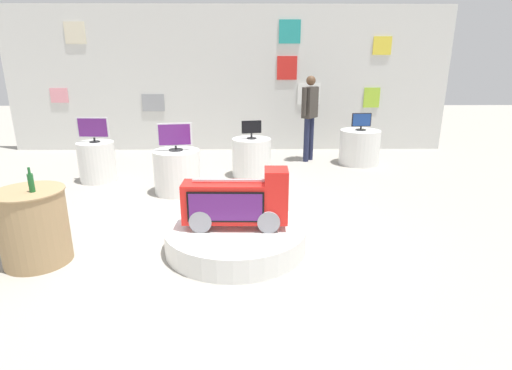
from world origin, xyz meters
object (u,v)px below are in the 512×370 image
display_pedestal_left_rear (252,157)px  display_pedestal_far_right (97,162)px  novelty_firetruck_tv (237,204)px  tv_on_far_right (93,128)px  display_pedestal_center_rear (359,147)px  main_display_pedestal (236,237)px  tv_on_right_rear (175,136)px  display_pedestal_right_rear (177,172)px  bottle_on_side_table (31,182)px  tv_on_left_rear (251,129)px  shopper_browsing_near_truck (310,112)px  side_table_round (34,226)px  tv_on_center_rear (361,121)px

display_pedestal_left_rear → display_pedestal_far_right: (-2.83, -0.30, 0.00)m
novelty_firetruck_tv → tv_on_far_right: size_ratio=2.14×
display_pedestal_center_rear → display_pedestal_far_right: bearing=-166.7°
main_display_pedestal → tv_on_right_rear: tv_on_right_rear is taller
display_pedestal_right_rear → bottle_on_side_table: (-1.05, -2.45, 0.58)m
display_pedestal_center_rear → tv_on_right_rear: (-3.54, -1.91, 0.60)m
tv_on_left_rear → shopper_browsing_near_truck: 1.75m
display_pedestal_left_rear → bottle_on_side_table: bearing=-123.6°
bottle_on_side_table → side_table_round: bearing=148.9°
display_pedestal_left_rear → shopper_browsing_near_truck: bearing=44.0°
side_table_round → main_display_pedestal: bearing=7.8°
tv_on_left_rear → main_display_pedestal: bearing=-93.6°
main_display_pedestal → tv_on_right_rear: size_ratio=3.03×
display_pedestal_center_rear → bottle_on_side_table: bottle_on_side_table is taller
tv_on_left_rear → side_table_round: 4.17m
display_pedestal_left_rear → display_pedestal_far_right: 2.84m
tv_on_right_rear → tv_on_left_rear: bearing=38.7°
bottle_on_side_table → tv_on_right_rear: bearing=66.9°
tv_on_left_rear → tv_on_right_rear: (-1.24, -1.00, 0.05)m
display_pedestal_left_rear → tv_on_left_rear: 0.55m
novelty_firetruck_tv → display_pedestal_far_right: size_ratio=1.67×
side_table_round → shopper_browsing_near_truck: size_ratio=0.46×
shopper_browsing_near_truck → tv_on_left_rear: bearing=-135.9°
tv_on_left_rear → display_pedestal_right_rear: size_ratio=0.48×
novelty_firetruck_tv → tv_on_right_rear: tv_on_right_rear is taller
tv_on_right_rear → shopper_browsing_near_truck: shopper_browsing_near_truck is taller
tv_on_far_right → side_table_round: size_ratio=0.68×
main_display_pedestal → display_pedestal_far_right: 3.85m
tv_on_left_rear → tv_on_far_right: size_ratio=0.65×
bottle_on_side_table → shopper_browsing_near_truck: 5.85m
tv_on_center_rear → tv_on_right_rear: bearing=-151.7°
main_display_pedestal → shopper_browsing_near_truck: 4.64m
tv_on_right_rear → bottle_on_side_table: size_ratio=2.07×
bottle_on_side_table → shopper_browsing_near_truck: bearing=52.8°
side_table_round → display_pedestal_left_rear: bearing=55.1°
tv_on_center_rear → side_table_round: 6.37m
display_pedestal_left_rear → tv_on_center_rear: tv_on_center_rear is taller
display_pedestal_right_rear → side_table_round: bearing=-115.2°
tv_on_left_rear → shopper_browsing_near_truck: size_ratio=0.20×
novelty_firetruck_tv → display_pedestal_center_rear: 4.72m
tv_on_far_right → side_table_round: tv_on_far_right is taller
display_pedestal_center_rear → tv_on_far_right: bearing=-166.7°
novelty_firetruck_tv → display_pedestal_far_right: 3.87m
tv_on_left_rear → side_table_round: bearing=-124.9°
tv_on_far_right → tv_on_left_rear: bearing=6.0°
tv_on_left_rear → display_pedestal_left_rear: bearing=78.3°
tv_on_far_right → bottle_on_side_table: bearing=-80.3°
display_pedestal_right_rear → novelty_firetruck_tv: bearing=-63.1°
tv_on_right_rear → display_pedestal_left_rear: bearing=38.8°
novelty_firetruck_tv → tv_on_left_rear: (0.17, 3.10, 0.35)m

